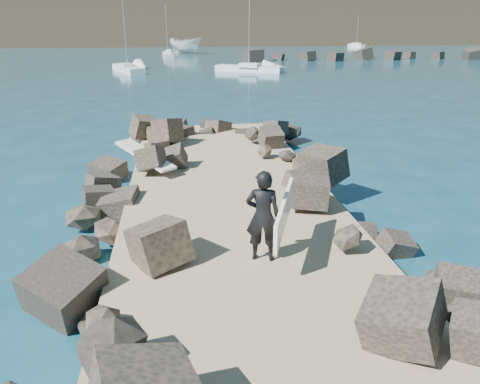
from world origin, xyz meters
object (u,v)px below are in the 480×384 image
Objects in this scene: surfboard_resting at (145,158)px; boat_imported at (186,45)px; surfer_with_board at (266,216)px; sailboat_f at (356,46)px.

boat_imported reaches higher than surfboard_resting.
surfer_with_board reaches higher than surfboard_resting.
surfer_with_board is 0.38× the size of sailboat_f.
sailboat_f is at bearing 24.35° from surfboard_resting.
surfboard_resting is 7.27m from surfer_with_board.
surfer_with_board is (2.89, -6.64, 0.56)m from surfboard_resting.
boat_imported is at bearing 47.09° from surfboard_resting.
surfboard_resting is 0.37× the size of boat_imported.
boat_imported is at bearing -158.73° from sailboat_f.
sailboat_f is (35.06, 13.64, -0.97)m from boat_imported.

